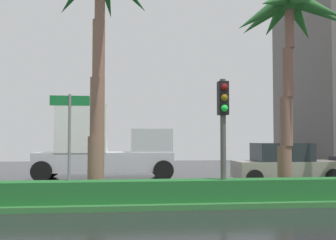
{
  "coord_description": "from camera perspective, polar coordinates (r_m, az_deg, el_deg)",
  "views": [
    {
      "loc": [
        0.67,
        -4.57,
        1.91
      ],
      "look_at": [
        2.33,
        10.22,
        2.6
      ],
      "focal_mm": 42.78,
      "sensor_mm": 36.0,
      "label": 1
    }
  ],
  "objects": [
    {
      "name": "palm_tree_centre",
      "position": [
        13.43,
        16.81,
        13.23
      ],
      "size": [
        3.63,
        3.75,
        6.66
      ],
      "color": "brown",
      "rests_on": "median_strip"
    },
    {
      "name": "median_strip",
      "position": [
        12.72,
        -9.52,
        -10.91
      ],
      "size": [
        85.5,
        4.0,
        0.15
      ],
      "primitive_type": "cube",
      "color": "#2D6B33",
      "rests_on": "ground_plane"
    },
    {
      "name": "median_hedge",
      "position": [
        11.28,
        -9.9,
        -10.05
      ],
      "size": [
        76.5,
        0.7,
        0.6
      ],
      "color": "#1E6028",
      "rests_on": "median_strip"
    },
    {
      "name": "street_name_sign",
      "position": [
        11.49,
        -13.87,
        -1.73
      ],
      "size": [
        1.1,
        0.08,
        3.0
      ],
      "color": "slate",
      "rests_on": "median_strip"
    },
    {
      "name": "car_in_traffic_leading",
      "position": [
        17.73,
        16.23,
        -6.06
      ],
      "size": [
        4.3,
        2.02,
        1.72
      ],
      "color": "gray",
      "rests_on": "ground_plane"
    },
    {
      "name": "box_truck_following",
      "position": [
        19.38,
        -9.21,
        -3.69
      ],
      "size": [
        6.4,
        2.64,
        3.46
      ],
      "color": "silver",
      "rests_on": "ground_plane"
    },
    {
      "name": "ground_plane",
      "position": [
        13.72,
        -9.3,
        -10.83
      ],
      "size": [
        90.0,
        42.0,
        0.1
      ],
      "primitive_type": "cube",
      "color": "black"
    },
    {
      "name": "traffic_signal_median_right",
      "position": [
        11.47,
        7.87,
        0.49
      ],
      "size": [
        0.28,
        0.43,
        3.46
      ],
      "color": "#4C4C47",
      "rests_on": "median_strip"
    }
  ]
}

